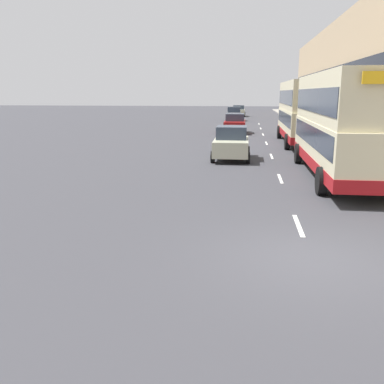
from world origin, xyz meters
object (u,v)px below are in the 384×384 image
object	(u,v)px
car_1	(235,124)
car_3	(234,114)
car_2	(239,111)
car_0	(231,143)
double_decker_bus_ahead	(303,111)
double_decker_bus_near	(342,123)

from	to	relation	value
car_1	car_3	bearing A→B (deg)	-88.05
car_2	car_1	bearing A→B (deg)	90.39
car_0	car_3	world-z (taller)	car_0
car_3	car_1	bearing A→B (deg)	91.95
car_1	double_decker_bus_ahead	bearing A→B (deg)	122.30
car_0	double_decker_bus_ahead	bearing A→B (deg)	-120.51
car_0	car_3	size ratio (longest dim) A/B	0.99
double_decker_bus_near	car_0	size ratio (longest dim) A/B	2.86
car_0	car_1	world-z (taller)	car_0
car_1	car_3	xyz separation A→B (m)	(-0.59, 17.30, 0.02)
car_0	car_1	size ratio (longest dim) A/B	0.95
double_decker_bus_near	car_3	bearing A→B (deg)	98.42
double_decker_bus_near	double_decker_bus_ahead	size ratio (longest dim) A/B	1.02
double_decker_bus_ahead	car_1	world-z (taller)	double_decker_bus_ahead
double_decker_bus_ahead	car_0	xyz separation A→B (m)	(-4.66, -7.91, -1.41)
car_2	car_3	world-z (taller)	car_3
double_decker_bus_ahead	car_2	world-z (taller)	double_decker_bus_ahead
car_1	car_2	world-z (taller)	car_1
double_decker_bus_near	double_decker_bus_ahead	bearing A→B (deg)	90.29
double_decker_bus_near	car_2	xyz separation A→B (m)	(-5.15, 48.36, -1.45)
car_2	car_3	distance (m)	10.93
double_decker_bus_near	car_3	distance (m)	37.87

